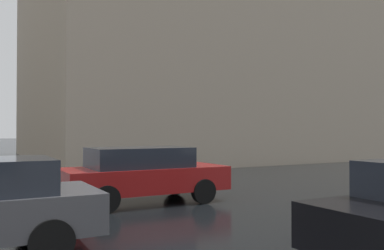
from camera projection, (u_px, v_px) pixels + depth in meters
The scene contains 1 object.
car_red at pixel (143, 173), 10.29m from camera, with size 1.85×4.10×1.41m.
Camera 1 is at (-4.14, -4.73, 1.81)m, focal length 37.97 mm.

